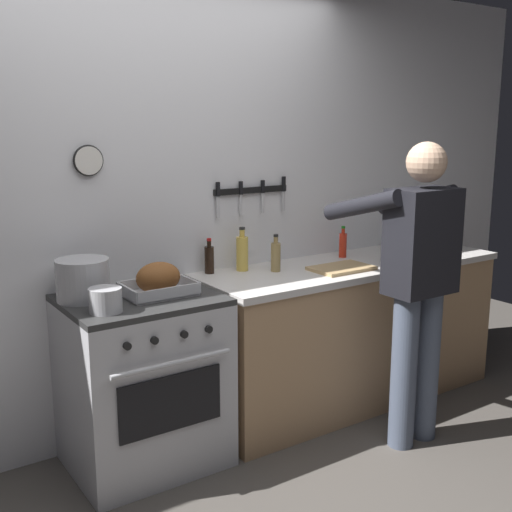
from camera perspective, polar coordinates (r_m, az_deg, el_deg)
wall_back at (r=3.57m, az=-9.71°, el=4.41°), size 6.00×0.13×2.60m
counter_block at (r=4.12m, az=8.37°, el=-6.68°), size 2.03×0.65×0.90m
stove at (r=3.38m, az=-10.05°, el=-11.00°), size 0.76×0.67×0.90m
person_cook at (r=3.51m, az=14.26°, el=-1.70°), size 0.51×0.63×1.66m
roasting_pan at (r=3.24m, az=-8.75°, el=-2.19°), size 0.35×0.26×0.17m
stock_pot at (r=3.22m, az=-15.27°, el=-2.05°), size 0.26×0.26×0.20m
saucepan at (r=3.00m, az=-13.35°, el=-3.87°), size 0.15×0.15×0.11m
cutting_board at (r=3.79m, az=7.68°, el=-1.09°), size 0.36×0.24×0.02m
bottle_soy_sauce at (r=3.67m, az=-4.22°, el=-0.26°), size 0.05×0.05×0.20m
bottle_hot_sauce at (r=4.13m, az=7.80°, el=1.03°), size 0.05×0.05×0.20m
bottle_cooking_oil at (r=3.72m, az=-1.25°, el=0.32°), size 0.07×0.07×0.26m
bottle_vinegar at (r=3.70m, az=1.78°, el=-0.00°), size 0.06×0.06×0.22m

